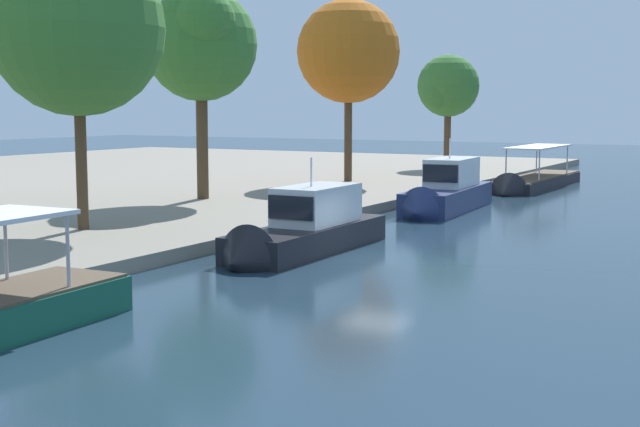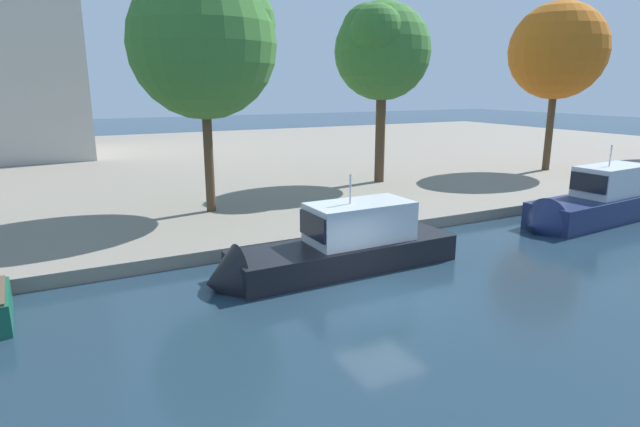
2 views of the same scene
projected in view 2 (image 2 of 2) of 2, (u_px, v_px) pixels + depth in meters
ground_plane at (382, 297)px, 17.74m from camera, size 220.00×220.00×0.00m
dock_promenade at (172, 163)px, 46.59m from camera, size 120.00×55.00×0.56m
motor_yacht_2 at (333, 252)px, 20.19m from camera, size 10.23×2.75×4.64m
motor_yacht_3 at (597, 205)px, 27.59m from camera, size 10.93×3.37×4.79m
mooring_bollard_0 at (614, 183)px, 33.07m from camera, size 0.31×0.31×0.81m
tree_0 at (557, 52)px, 39.24m from camera, size 7.16×7.16×12.60m
tree_3 at (380, 47)px, 33.66m from camera, size 6.33×6.33×11.83m
tree_5 at (205, 38)px, 25.47m from camera, size 7.36×7.36×12.15m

